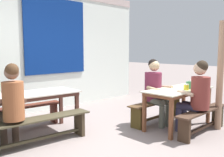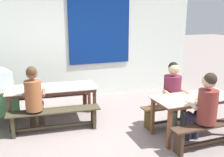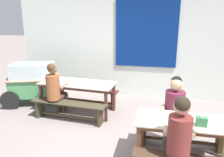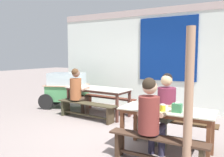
{
  "view_description": "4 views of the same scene",
  "coord_description": "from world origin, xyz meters",
  "px_view_note": "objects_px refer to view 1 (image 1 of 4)",
  "views": [
    {
      "loc": [
        -2.85,
        -2.92,
        1.51
      ],
      "look_at": [
        0.28,
        0.3,
        0.99
      ],
      "focal_mm": 39.4,
      "sensor_mm": 36.0,
      "label": 1
    },
    {
      "loc": [
        -1.62,
        -4.09,
        2.23
      ],
      "look_at": [
        0.17,
        0.73,
        0.93
      ],
      "focal_mm": 40.78,
      "sensor_mm": 36.0,
      "label": 2
    },
    {
      "loc": [
        0.88,
        -3.79,
        2.34
      ],
      "look_at": [
        -0.09,
        0.77,
        1.01
      ],
      "focal_mm": 35.88,
      "sensor_mm": 36.0,
      "label": 3
    },
    {
      "loc": [
        2.38,
        -4.22,
        1.66
      ],
      "look_at": [
        -0.11,
        0.26,
        1.15
      ],
      "focal_mm": 36.89,
      "sensor_mm": 36.0,
      "label": 4
    }
  ],
  "objects_px": {
    "person_right_near_table": "(155,88)",
    "wooden_support_post": "(220,76)",
    "bench_near_back": "(157,109)",
    "dining_table_near": "(179,93)",
    "dining_table_far": "(26,98)",
    "tissue_box": "(190,85)",
    "bench_near_front": "(203,117)",
    "bench_far_back": "(17,114)",
    "bench_far_front": "(38,127)",
    "person_near_front": "(197,93)",
    "condiment_jar": "(186,87)",
    "person_left_back_turned": "(12,102)"
  },
  "relations": [
    {
      "from": "bench_far_front",
      "to": "bench_near_back",
      "type": "distance_m",
      "value": 2.47
    },
    {
      "from": "condiment_jar",
      "to": "person_left_back_turned",
      "type": "bearing_deg",
      "value": 154.19
    },
    {
      "from": "bench_far_front",
      "to": "person_near_front",
      "type": "height_order",
      "value": "person_near_front"
    },
    {
      "from": "bench_near_front",
      "to": "person_left_back_turned",
      "type": "bearing_deg",
      "value": 149.0
    },
    {
      "from": "condiment_jar",
      "to": "bench_near_back",
      "type": "bearing_deg",
      "value": 87.92
    },
    {
      "from": "person_left_back_turned",
      "to": "person_near_front",
      "type": "bearing_deg",
      "value": -31.21
    },
    {
      "from": "person_right_near_table",
      "to": "tissue_box",
      "type": "bearing_deg",
      "value": -58.77
    },
    {
      "from": "bench_near_front",
      "to": "person_right_near_table",
      "type": "relative_size",
      "value": 1.15
    },
    {
      "from": "dining_table_near",
      "to": "person_right_near_table",
      "type": "height_order",
      "value": "person_right_near_table"
    },
    {
      "from": "person_right_near_table",
      "to": "person_near_front",
      "type": "bearing_deg",
      "value": -88.73
    },
    {
      "from": "dining_table_near",
      "to": "wooden_support_post",
      "type": "bearing_deg",
      "value": -52.47
    },
    {
      "from": "dining_table_far",
      "to": "wooden_support_post",
      "type": "xyz_separation_m",
      "value": [
        2.82,
        -2.15,
        0.33
      ]
    },
    {
      "from": "bench_near_back",
      "to": "person_near_front",
      "type": "relative_size",
      "value": 1.17
    },
    {
      "from": "bench_near_front",
      "to": "person_right_near_table",
      "type": "distance_m",
      "value": 1.07
    },
    {
      "from": "dining_table_far",
      "to": "bench_near_front",
      "type": "xyz_separation_m",
      "value": [
        2.36,
        -2.06,
        -0.39
      ]
    },
    {
      "from": "dining_table_near",
      "to": "dining_table_far",
      "type": "bearing_deg",
      "value": 146.59
    },
    {
      "from": "person_near_front",
      "to": "person_left_back_turned",
      "type": "height_order",
      "value": "person_near_front"
    },
    {
      "from": "person_left_back_turned",
      "to": "bench_far_back",
      "type": "bearing_deg",
      "value": 64.27
    },
    {
      "from": "person_right_near_table",
      "to": "person_left_back_turned",
      "type": "xyz_separation_m",
      "value": [
        -2.61,
        0.71,
        -0.01
      ]
    },
    {
      "from": "person_right_near_table",
      "to": "wooden_support_post",
      "type": "distance_m",
      "value": 1.24
    },
    {
      "from": "dining_table_near",
      "to": "bench_near_back",
      "type": "distance_m",
      "value": 0.64
    },
    {
      "from": "person_left_back_turned",
      "to": "tissue_box",
      "type": "height_order",
      "value": "person_left_back_turned"
    },
    {
      "from": "person_near_front",
      "to": "dining_table_far",
      "type": "bearing_deg",
      "value": 138.17
    },
    {
      "from": "dining_table_far",
      "to": "person_near_front",
      "type": "relative_size",
      "value": 1.4
    },
    {
      "from": "dining_table_far",
      "to": "bench_near_back",
      "type": "bearing_deg",
      "value": -24.07
    },
    {
      "from": "bench_near_front",
      "to": "condiment_jar",
      "type": "distance_m",
      "value": 0.62
    },
    {
      "from": "dining_table_near",
      "to": "bench_near_back",
      "type": "height_order",
      "value": "dining_table_near"
    },
    {
      "from": "bench_near_back",
      "to": "wooden_support_post",
      "type": "distance_m",
      "value": 1.4
    },
    {
      "from": "bench_far_back",
      "to": "person_left_back_turned",
      "type": "relative_size",
      "value": 1.34
    },
    {
      "from": "dining_table_near",
      "to": "bench_near_back",
      "type": "bearing_deg",
      "value": 89.72
    },
    {
      "from": "dining_table_far",
      "to": "tissue_box",
      "type": "distance_m",
      "value": 3.08
    },
    {
      "from": "person_right_near_table",
      "to": "wooden_support_post",
      "type": "bearing_deg",
      "value": -59.68
    },
    {
      "from": "person_left_back_turned",
      "to": "bench_far_front",
      "type": "bearing_deg",
      "value": -15.1
    },
    {
      "from": "bench_near_front",
      "to": "wooden_support_post",
      "type": "xyz_separation_m",
      "value": [
        0.46,
        -0.09,
        0.73
      ]
    },
    {
      "from": "person_near_front",
      "to": "person_left_back_turned",
      "type": "bearing_deg",
      "value": 148.79
    },
    {
      "from": "bench_far_back",
      "to": "bench_far_front",
      "type": "relative_size",
      "value": 0.99
    },
    {
      "from": "bench_far_front",
      "to": "bench_near_front",
      "type": "xyz_separation_m",
      "value": [
        2.41,
        -1.56,
        -0.0
      ]
    },
    {
      "from": "bench_far_back",
      "to": "bench_far_front",
      "type": "xyz_separation_m",
      "value": [
        -0.08,
        -1.0,
        -0.01
      ]
    },
    {
      "from": "dining_table_near",
      "to": "wooden_support_post",
      "type": "height_order",
      "value": "wooden_support_post"
    },
    {
      "from": "wooden_support_post",
      "to": "person_left_back_turned",
      "type": "bearing_deg",
      "value": 151.48
    },
    {
      "from": "bench_far_back",
      "to": "person_near_front",
      "type": "bearing_deg",
      "value": -48.77
    },
    {
      "from": "person_right_near_table",
      "to": "bench_far_front",
      "type": "bearing_deg",
      "value": 164.85
    },
    {
      "from": "bench_near_front",
      "to": "bench_far_back",
      "type": "bearing_deg",
      "value": 132.15
    },
    {
      "from": "person_left_back_turned",
      "to": "wooden_support_post",
      "type": "bearing_deg",
      "value": -28.52
    },
    {
      "from": "bench_near_back",
      "to": "person_right_near_table",
      "type": "bearing_deg",
      "value": -161.06
    },
    {
      "from": "bench_far_back",
      "to": "dining_table_near",
      "type": "bearing_deg",
      "value": -41.58
    },
    {
      "from": "dining_table_near",
      "to": "condiment_jar",
      "type": "distance_m",
      "value": 0.22
    },
    {
      "from": "dining_table_far",
      "to": "person_right_near_table",
      "type": "height_order",
      "value": "person_right_near_table"
    },
    {
      "from": "wooden_support_post",
      "to": "bench_near_back",
      "type": "bearing_deg",
      "value": 112.47
    },
    {
      "from": "dining_table_near",
      "to": "tissue_box",
      "type": "height_order",
      "value": "tissue_box"
    }
  ]
}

